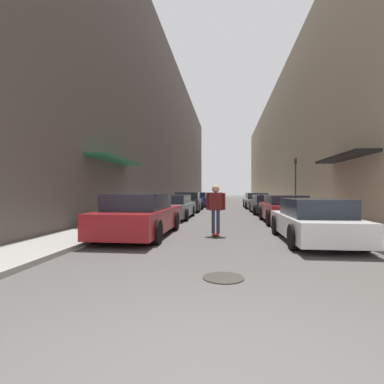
{
  "coord_description": "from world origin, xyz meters",
  "views": [
    {
      "loc": [
        0.07,
        -2.18,
        1.48
      ],
      "look_at": [
        -1.53,
        11.72,
        1.42
      ],
      "focal_mm": 28.0,
      "sensor_mm": 36.0,
      "label": 1
    }
  ],
  "objects": [
    {
      "name": "curb_strip_left",
      "position": [
        -4.56,
        32.22,
        0.06
      ],
      "size": [
        1.8,
        64.44,
        0.12
      ],
      "color": "gray",
      "rests_on": "ground"
    },
    {
      "name": "skateboarder",
      "position": [
        -0.28,
        7.68,
        1.02
      ],
      "size": [
        0.64,
        0.78,
        1.66
      ],
      "color": "#B2231E",
      "rests_on": "ground"
    },
    {
      "name": "parked_car_left_2",
      "position": [
        -2.71,
        19.45,
        0.65
      ],
      "size": [
        1.97,
        4.84,
        1.36
      ],
      "color": "#232326",
      "rests_on": "ground"
    },
    {
      "name": "parked_car_right_2",
      "position": [
        2.69,
        17.6,
        0.58
      ],
      "size": [
        2.03,
        4.83,
        1.2
      ],
      "color": "#232326",
      "rests_on": "ground"
    },
    {
      "name": "parked_car_right_3",
      "position": [
        2.55,
        23.46,
        0.62
      ],
      "size": [
        2.0,
        4.56,
        1.29
      ],
      "color": "#B7B7BC",
      "rests_on": "ground"
    },
    {
      "name": "parked_car_left_3",
      "position": [
        -2.56,
        25.54,
        0.65
      ],
      "size": [
        1.91,
        4.52,
        1.32
      ],
      "color": "navy",
      "rests_on": "ground"
    },
    {
      "name": "parked_car_left_4",
      "position": [
        -2.59,
        31.13,
        0.6
      ],
      "size": [
        1.86,
        4.05,
        1.27
      ],
      "color": "gray",
      "rests_on": "ground"
    },
    {
      "name": "manhole_cover",
      "position": [
        0.02,
        2.89,
        0.01
      ],
      "size": [
        0.7,
        0.7,
        0.02
      ],
      "color": "#332D28",
      "rests_on": "ground"
    },
    {
      "name": "building_row_right",
      "position": [
        7.46,
        32.22,
        6.61
      ],
      "size": [
        4.9,
        64.44,
        13.23
      ],
      "color": "tan",
      "rests_on": "ground"
    },
    {
      "name": "building_row_left",
      "position": [
        -7.46,
        32.22,
        7.83
      ],
      "size": [
        4.9,
        64.44,
        15.65
      ],
      "color": "#564C47",
      "rests_on": "ground"
    },
    {
      "name": "curb_strip_right",
      "position": [
        4.56,
        32.22,
        0.06
      ],
      "size": [
        1.8,
        64.44,
        0.12
      ],
      "color": "gray",
      "rests_on": "ground"
    },
    {
      "name": "ground",
      "position": [
        0.0,
        25.78,
        0.0
      ],
      "size": [
        141.77,
        141.77,
        0.0
      ],
      "primitive_type": "plane",
      "color": "#4C4947"
    },
    {
      "name": "parked_car_right_1",
      "position": [
        2.7,
        11.92,
        0.63
      ],
      "size": [
        1.92,
        4.39,
        1.27
      ],
      "color": "maroon",
      "rests_on": "ground"
    },
    {
      "name": "parked_car_left_0",
      "position": [
        -2.72,
        7.28,
        0.67
      ],
      "size": [
        1.98,
        4.8,
        1.38
      ],
      "color": "maroon",
      "rests_on": "ground"
    },
    {
      "name": "parked_car_left_1",
      "position": [
        -2.7,
        13.49,
        0.61
      ],
      "size": [
        1.86,
        4.68,
        1.25
      ],
      "color": "gray",
      "rests_on": "ground"
    },
    {
      "name": "parked_car_right_0",
      "position": [
        2.56,
        6.78,
        0.6
      ],
      "size": [
        1.87,
        4.34,
        1.25
      ],
      "color": "silver",
      "rests_on": "ground"
    },
    {
      "name": "parked_car_left_5",
      "position": [
        -2.53,
        36.79,
        0.59
      ],
      "size": [
        1.87,
        4.71,
        1.19
      ],
      "color": "gray",
      "rests_on": "ground"
    },
    {
      "name": "traffic_light",
      "position": [
        5.08,
        20.32,
        2.42
      ],
      "size": [
        0.16,
        0.22,
        3.75
      ],
      "color": "#2D2D2D",
      "rests_on": "curb_strip_right"
    }
  ]
}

